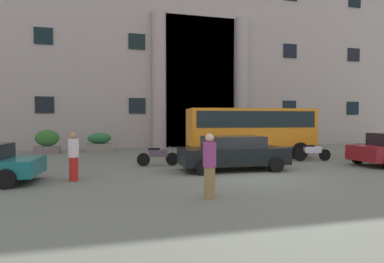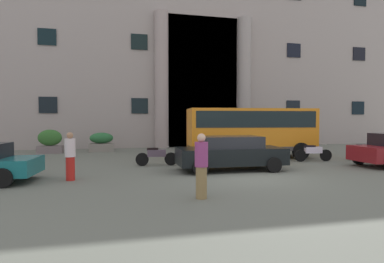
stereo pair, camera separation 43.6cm
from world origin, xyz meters
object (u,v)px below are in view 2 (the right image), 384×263
white_taxi_kerbside (231,153)px  motorcycle_near_kerb (156,156)px  bus_stop_sign (306,129)px  pedestrian_child_trailing (70,156)px  hedge_planter_east (101,142)px  scooter_by_planter (312,152)px  orange_minibus (250,128)px  hedge_planter_far_west (291,139)px  pedestrian_man_red_shirt (201,166)px  hedge_planter_far_east (50,142)px  motorcycle_far_end (364,151)px

white_taxi_kerbside → motorcycle_near_kerb: bearing=146.1°
bus_stop_sign → pedestrian_child_trailing: bearing=-153.9°
hedge_planter_east → scooter_by_planter: (10.74, -7.61, -0.16)m
orange_minibus → bus_stop_sign: orange_minibus is taller
hedge_planter_far_west → pedestrian_man_red_shirt: (-10.41, -13.19, 0.24)m
orange_minibus → hedge_planter_east: bearing=153.5°
hedge_planter_far_west → motorcycle_near_kerb: size_ratio=0.95×
hedge_planter_far_east → hedge_planter_far_west: (16.78, -0.07, -0.08)m
hedge_planter_east → orange_minibus: bearing=-32.2°
pedestrian_man_red_shirt → scooter_by_planter: bearing=-58.6°
bus_stop_sign → hedge_planter_east: bus_stop_sign is taller
motorcycle_near_kerb → motorcycle_far_end: size_ratio=0.96×
hedge_planter_east → white_taxi_kerbside: 10.96m
bus_stop_sign → motorcycle_near_kerb: bearing=-160.0°
hedge_planter_far_east → scooter_by_planter: bearing=-27.3°
motorcycle_far_end → pedestrian_man_red_shirt: pedestrian_man_red_shirt is taller
bus_stop_sign → scooter_by_planter: size_ratio=1.24×
pedestrian_child_trailing → hedge_planter_east: bearing=-104.4°
orange_minibus → scooter_by_planter: size_ratio=3.65×
white_taxi_kerbside → motorcycle_near_kerb: (-2.91, 2.06, -0.28)m
bus_stop_sign → motorcycle_far_end: 4.29m
white_taxi_kerbside → pedestrian_child_trailing: 6.29m
white_taxi_kerbside → pedestrian_man_red_shirt: pedestrian_man_red_shirt is taller
hedge_planter_far_east → hedge_planter_east: size_ratio=0.95×
hedge_planter_far_east → white_taxi_kerbside: size_ratio=0.33×
orange_minibus → motorcycle_far_end: bearing=-18.3°
orange_minibus → hedge_planter_east: (-8.35, 5.27, -1.03)m
scooter_by_planter → motorcycle_near_kerb: bearing=-175.0°
pedestrian_man_red_shirt → hedge_planter_far_east: bearing=17.8°
white_taxi_kerbside → motorcycle_far_end: bearing=13.1°
hedge_planter_east → pedestrian_man_red_shirt: (3.26, -13.72, 0.28)m
motorcycle_far_end → white_taxi_kerbside: bearing=-160.9°
orange_minibus → hedge_planter_far_west: (5.33, 4.74, -0.99)m
motorcycle_far_end → pedestrian_man_red_shirt: size_ratio=1.15×
hedge_planter_far_east → motorcycle_near_kerb: hedge_planter_far_east is taller
hedge_planter_far_west → white_taxi_kerbside: size_ratio=0.41×
hedge_planter_east → hedge_planter_far_west: size_ratio=0.86×
orange_minibus → hedge_planter_far_east: 12.45m
bus_stop_sign → white_taxi_kerbside: size_ratio=0.54×
motorcycle_far_end → bus_stop_sign: bearing=109.8°
bus_stop_sign → pedestrian_man_red_shirt: (-9.63, -10.09, -0.63)m
bus_stop_sign → scooter_by_planter: bus_stop_sign is taller
orange_minibus → hedge_planter_far_west: bearing=47.4°
bus_stop_sign → hedge_planter_far_east: size_ratio=1.62×
scooter_by_planter → motorcycle_far_end: bearing=5.6°
motorcycle_near_kerb → motorcycle_far_end: same height
bus_stop_sign → hedge_planter_far_west: size_ratio=1.33×
motorcycle_near_kerb → hedge_planter_far_east: bearing=136.2°
hedge_planter_far_west → hedge_planter_far_east: bearing=179.8°
motorcycle_near_kerb → scooter_by_planter: size_ratio=0.98×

